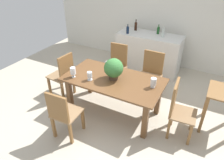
{
  "coord_description": "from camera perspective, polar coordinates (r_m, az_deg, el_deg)",
  "views": [
    {
      "loc": [
        1.49,
        -2.86,
        2.71
      ],
      "look_at": [
        -0.04,
        -0.0,
        0.71
      ],
      "focal_mm": 33.0,
      "sensor_mm": 36.0,
      "label": 1
    }
  ],
  "objects": [
    {
      "name": "chair_near_left",
      "position": [
        3.44,
        -13.4,
        -8.88
      ],
      "size": [
        0.44,
        0.47,
        0.94
      ],
      "rotation": [
        0.0,
        0.0,
        3.2
      ],
      "color": "brown",
      "rests_on": "ground"
    },
    {
      "name": "chair_far_right",
      "position": [
        4.52,
        10.84,
        2.39
      ],
      "size": [
        0.48,
        0.41,
        0.97
      ],
      "rotation": [
        0.0,
        0.0,
        0.01
      ],
      "color": "brown",
      "rests_on": "ground"
    },
    {
      "name": "crystal_vase_left",
      "position": [
        3.7,
        -6.2,
        1.29
      ],
      "size": [
        0.09,
        0.09,
        0.16
      ],
      "color": "silver",
      "rests_on": "dining_table"
    },
    {
      "name": "wine_bottle_amber",
      "position": [
        5.44,
        12.7,
        13.3
      ],
      "size": [
        0.06,
        0.06,
        0.24
      ],
      "color": "#194C1E",
      "rests_on": "kitchen_counter"
    },
    {
      "name": "wine_bottle_clear",
      "position": [
        5.35,
        4.36,
        13.66
      ],
      "size": [
        0.07,
        0.07,
        0.24
      ],
      "color": "#0F1E38",
      "rests_on": "kitchen_counter"
    },
    {
      "name": "back_wall",
      "position": [
        5.83,
        13.13,
        16.84
      ],
      "size": [
        6.4,
        0.1,
        2.6
      ],
      "primitive_type": "cube",
      "color": "silver",
      "rests_on": "ground"
    },
    {
      "name": "flower_centerpiece",
      "position": [
        3.65,
        0.48,
        3.21
      ],
      "size": [
        0.35,
        0.35,
        0.4
      ],
      "color": "#4C3828",
      "rests_on": "dining_table"
    },
    {
      "name": "kitchen_counter",
      "position": [
        5.54,
        10.09,
        7.49
      ],
      "size": [
        1.62,
        0.67,
        0.98
      ],
      "primitive_type": "cube",
      "color": "silver",
      "rests_on": "ground"
    },
    {
      "name": "chair_head_end",
      "position": [
        4.46,
        -13.31,
        1.66
      ],
      "size": [
        0.51,
        0.46,
        1.0
      ],
      "rotation": [
        0.0,
        0.0,
        -1.66
      ],
      "color": "brown",
      "rests_on": "ground"
    },
    {
      "name": "wine_bottle_green",
      "position": [
        5.24,
        13.99,
        12.58
      ],
      "size": [
        0.07,
        0.07,
        0.25
      ],
      "color": "#B2BFB7",
      "rests_on": "kitchen_counter"
    },
    {
      "name": "ground_plane",
      "position": [
        4.21,
        0.51,
        -8.42
      ],
      "size": [
        7.04,
        7.04,
        0.0
      ],
      "primitive_type": "plane",
      "color": "#BCB29E"
    },
    {
      "name": "crystal_vase_right",
      "position": [
        3.53,
        11.4,
        -0.57
      ],
      "size": [
        0.1,
        0.1,
        0.18
      ],
      "color": "silver",
      "rests_on": "dining_table"
    },
    {
      "name": "side_table",
      "position": [
        3.95,
        28.29,
        -5.32
      ],
      "size": [
        0.53,
        0.59,
        0.78
      ],
      "color": "brown",
      "rests_on": "ground"
    },
    {
      "name": "crystal_vase_center_near",
      "position": [
        3.82,
        -10.76,
        2.41
      ],
      "size": [
        0.1,
        0.1,
        0.2
      ],
      "color": "silver",
      "rests_on": "dining_table"
    },
    {
      "name": "dining_table",
      "position": [
        3.82,
        0.43,
        -1.27
      ],
      "size": [
        1.81,
        0.97,
        0.76
      ],
      "color": "brown",
      "rests_on": "ground"
    },
    {
      "name": "wine_glass",
      "position": [
        3.98,
        -0.7,
        4.15
      ],
      "size": [
        0.07,
        0.07,
        0.16
      ],
      "color": "silver",
      "rests_on": "dining_table"
    },
    {
      "name": "chair_foot_end",
      "position": [
        3.57,
        17.84,
        -7.27
      ],
      "size": [
        0.44,
        0.47,
        1.01
      ],
      "rotation": [
        0.0,
        0.0,
        1.64
      ],
      "color": "brown",
      "rests_on": "ground"
    },
    {
      "name": "chair_far_left",
      "position": [
        4.78,
        1.5,
        4.72
      ],
      "size": [
        0.46,
        0.43,
        0.99
      ],
      "rotation": [
        0.0,
        0.0,
        0.07
      ],
      "color": "brown",
      "rests_on": "ground"
    },
    {
      "name": "wine_bottle_dark",
      "position": [
        5.61,
        6.6,
        14.6
      ],
      "size": [
        0.07,
        0.07,
        0.29
      ],
      "color": "black",
      "rests_on": "kitchen_counter"
    }
  ]
}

